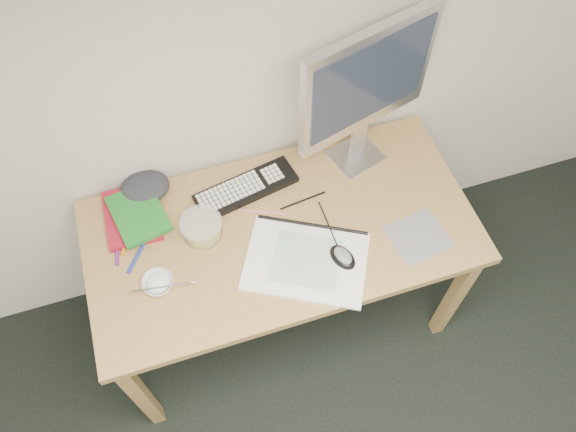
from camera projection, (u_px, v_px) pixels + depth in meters
name	position (u px, v px, depth m)	size (l,w,h in m)	color
desk	(281.00, 241.00, 2.09)	(1.40, 0.70, 0.75)	#A6844C
mousepad	(418.00, 236.00, 2.00)	(0.20, 0.18, 0.00)	slate
sketchpad	(306.00, 261.00, 1.94)	(0.42, 0.30, 0.01)	white
keyboard	(246.00, 188.00, 2.10)	(0.39, 0.12, 0.02)	black
monitor	(367.00, 85.00, 1.87)	(0.52, 0.21, 0.61)	silver
mouse	(343.00, 256.00, 1.93)	(0.07, 0.11, 0.04)	black
rice_bowl	(158.00, 283.00, 1.89)	(0.11, 0.11, 0.03)	silver
chopsticks	(162.00, 287.00, 1.86)	(0.02, 0.02, 0.21)	#BBBBBD
fruit_tub	(202.00, 228.00, 1.98)	(0.15, 0.15, 0.07)	gold
book_red	(132.00, 216.00, 2.03)	(0.19, 0.25, 0.03)	maroon
book_green	(138.00, 214.00, 2.01)	(0.17, 0.24, 0.02)	#1C7025
cloth_lump	(145.00, 188.00, 2.08)	(0.15, 0.13, 0.06)	#282A30
pencil_pink	(263.00, 212.00, 2.05)	(0.01, 0.01, 0.18)	pink
pencil_tan	(270.00, 216.00, 2.05)	(0.01, 0.01, 0.17)	tan
pencil_black	(303.00, 200.00, 2.08)	(0.01, 0.01, 0.18)	black
marker_blue	(137.00, 256.00, 1.95)	(0.01, 0.01, 0.14)	#1D2E9F
marker_orange	(127.00, 237.00, 1.99)	(0.01, 0.01, 0.15)	orange
marker_purple	(117.00, 248.00, 1.97)	(0.01, 0.01, 0.14)	#67227D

